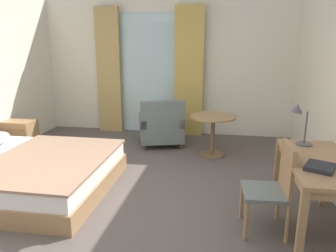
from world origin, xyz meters
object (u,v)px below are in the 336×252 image
at_px(armchair_by_window, 161,127).
at_px(closed_book, 320,167).
at_px(bed, 20,171).
at_px(writing_desk, 319,169).
at_px(round_cafe_table, 213,126).
at_px(nightstand, 20,136).
at_px(desk_chair, 274,184).
at_px(desk_lamp, 299,117).

bearing_deg(armchair_by_window, closed_book, -53.87).
distance_m(bed, writing_desk, 3.52).
bearing_deg(round_cafe_table, armchair_by_window, 158.11).
bearing_deg(bed, round_cafe_table, 35.67).
distance_m(nightstand, desk_chair, 4.35).
xyz_separation_m(bed, desk_lamp, (3.36, 0.13, 0.82)).
distance_m(bed, desk_lamp, 3.46).
relative_size(bed, writing_desk, 1.70).
distance_m(nightstand, round_cafe_table, 3.33).
bearing_deg(armchair_by_window, writing_desk, -50.32).
xyz_separation_m(desk_chair, closed_book, (0.34, -0.20, 0.29)).
distance_m(desk_chair, closed_book, 0.49).
bearing_deg(nightstand, closed_book, -24.20).
bearing_deg(armchair_by_window, nightstand, -161.98).
bearing_deg(nightstand, armchair_by_window, 18.02).
bearing_deg(round_cafe_table, desk_chair, -72.15).
bearing_deg(desk_chair, desk_lamp, 61.64).
distance_m(bed, nightstand, 1.62).
relative_size(bed, nightstand, 4.06).
bearing_deg(writing_desk, bed, 173.96).
height_order(nightstand, armchair_by_window, armchair_by_window).
distance_m(desk_chair, round_cafe_table, 2.23).
bearing_deg(bed, armchair_by_window, 55.63).
bearing_deg(nightstand, desk_chair, -23.62).
relative_size(desk_lamp, armchair_by_window, 0.46).
height_order(writing_desk, closed_book, closed_book).
bearing_deg(closed_book, writing_desk, 98.19).
xyz_separation_m(writing_desk, armchair_by_window, (-2.04, 2.46, -0.34)).
relative_size(desk_chair, round_cafe_table, 1.22).
relative_size(desk_lamp, round_cafe_table, 0.60).
relative_size(bed, closed_book, 8.68).
relative_size(nightstand, armchair_by_window, 0.56).
height_order(bed, nightstand, bed).
relative_size(nightstand, round_cafe_table, 0.73).
relative_size(nightstand, writing_desk, 0.42).
bearing_deg(desk_chair, closed_book, -30.73).
relative_size(bed, desk_chair, 2.42).
relative_size(writing_desk, round_cafe_table, 1.73).
height_order(desk_lamp, closed_book, desk_lamp).
bearing_deg(desk_lamp, bed, -177.85).
height_order(writing_desk, desk_lamp, desk_lamp).
bearing_deg(writing_desk, closed_book, -106.46).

